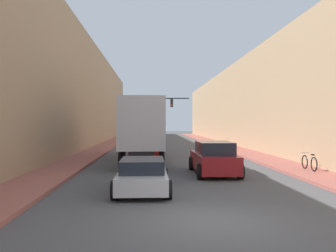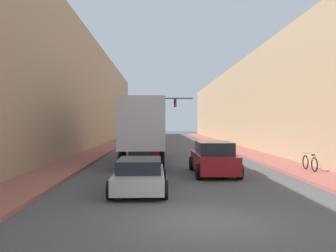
# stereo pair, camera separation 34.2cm
# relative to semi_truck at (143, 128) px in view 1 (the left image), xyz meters

# --- Properties ---
(ground_plane) EXTENTS (200.00, 200.00, 0.00)m
(ground_plane) POSITION_rel_semi_truck_xyz_m (2.00, -15.48, -2.21)
(ground_plane) COLOR #4C4C4F
(sidewalk_right) EXTENTS (2.27, 80.00, 0.15)m
(sidewalk_right) POSITION_rel_semi_truck_xyz_m (8.27, 14.52, -2.13)
(sidewalk_right) COLOR #9E564C
(sidewalk_right) RESTS_ON ground
(sidewalk_left) EXTENTS (2.27, 80.00, 0.15)m
(sidewalk_left) POSITION_rel_semi_truck_xyz_m (-4.27, 14.52, -2.13)
(sidewalk_left) COLOR #9E564C
(sidewalk_left) RESTS_ON ground
(building_right) EXTENTS (6.00, 80.00, 8.95)m
(building_right) POSITION_rel_semi_truck_xyz_m (12.41, 14.52, 2.26)
(building_right) COLOR tan
(building_right) RESTS_ON ground
(building_left) EXTENTS (6.00, 80.00, 10.96)m
(building_left) POSITION_rel_semi_truck_xyz_m (-8.40, 14.52, 3.27)
(building_left) COLOR tan
(building_left) RESTS_ON ground
(semi_truck) EXTENTS (2.48, 12.67, 3.93)m
(semi_truck) POSITION_rel_semi_truck_xyz_m (0.00, 0.00, 0.00)
(semi_truck) COLOR silver
(semi_truck) RESTS_ON ground
(sedan_car) EXTENTS (2.02, 4.47, 1.22)m
(sedan_car) POSITION_rel_semi_truck_xyz_m (0.18, -11.07, -1.62)
(sedan_car) COLOR #B7B7BC
(sedan_car) RESTS_ON ground
(suv_car) EXTENTS (2.08, 4.80, 1.62)m
(suv_car) POSITION_rel_semi_truck_xyz_m (3.61, -6.66, -1.44)
(suv_car) COLOR maroon
(suv_car) RESTS_ON ground
(traffic_signal_gantry) EXTENTS (7.83, 0.35, 5.54)m
(traffic_signal_gantry) POSITION_rel_semi_truck_xyz_m (-0.69, 16.34, 1.82)
(traffic_signal_gantry) COLOR black
(traffic_signal_gantry) RESTS_ON ground
(parked_bicycle) EXTENTS (0.44, 1.82, 0.86)m
(parked_bicycle) POSITION_rel_semi_truck_xyz_m (8.50, -6.52, -1.68)
(parked_bicycle) COLOR black
(parked_bicycle) RESTS_ON sidewalk_right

